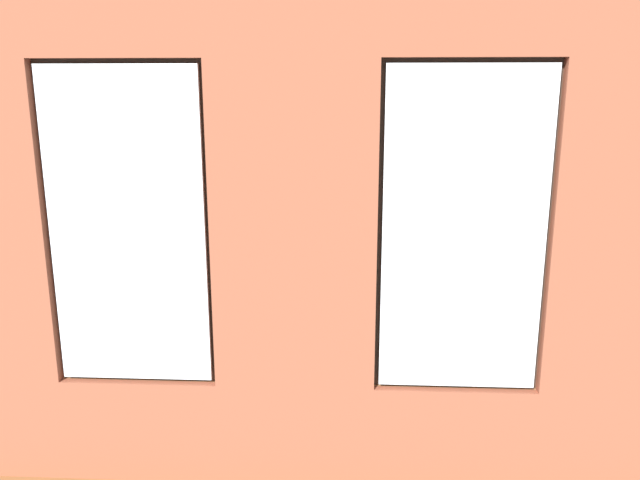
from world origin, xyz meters
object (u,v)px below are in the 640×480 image
remote_silver (361,292)px  potted_plant_between_couches (419,365)px  couch_by_window (238,388)px  couch_left (525,313)px  remote_black (330,295)px  potted_plant_corner_near_left (493,229)px  tv_flatscreen (80,256)px  coffee_table (330,301)px  cup_ceramic (339,295)px  media_console (85,313)px  papasan_chair (339,252)px  potted_plant_foreground_right (169,215)px  potted_plant_mid_room_small (366,280)px  potted_plant_corner_far_left (622,356)px  candle_jar (296,294)px

remote_silver → potted_plant_between_couches: 2.11m
couch_by_window → couch_left: (-2.68, -1.83, 0.00)m
remote_silver → remote_black: bearing=106.4°
couch_left → potted_plant_between_couches: couch_left is taller
couch_by_window → potted_plant_corner_near_left: bearing=-124.1°
tv_flatscreen → coffee_table: bearing=-176.9°
cup_ceramic → potted_plant_between_couches: bearing=109.8°
couch_left → potted_plant_between_couches: 2.21m
cup_ceramic → remote_black: (0.09, -0.11, -0.04)m
potted_plant_corner_near_left → potted_plant_between_couches: bearing=70.8°
potted_plant_between_couches → couch_by_window: bearing=2.0°
remote_silver → media_console: 3.01m
couch_by_window → potted_plant_corner_near_left: size_ratio=1.75×
papasan_chair → potted_plant_foreground_right: size_ratio=0.75×
papasan_chair → potted_plant_between_couches: size_ratio=1.42×
coffee_table → potted_plant_corner_near_left: size_ratio=1.12×
tv_flatscreen → potted_plant_mid_room_small: tv_flatscreen is taller
papasan_chair → potted_plant_between_couches: potted_plant_between_couches is taller
papasan_chair → potted_plant_corner_far_left: (-2.14, 3.88, 0.26)m
papasan_chair → potted_plant_between_couches: bearing=100.6°
potted_plant_foreground_right → potted_plant_between_couches: (-3.11, 4.06, -0.33)m
candle_jar → potted_plant_between_couches: (-1.11, 1.83, 0.07)m
potted_plant_foreground_right → potted_plant_corner_far_left: potted_plant_foreground_right is taller
potted_plant_mid_room_small → papasan_chair: bearing=-69.5°
cup_ceramic → potted_plant_foreground_right: size_ratio=0.07×
remote_silver → potted_plant_foreground_right: (2.70, -2.00, 0.43)m
coffee_table → media_console: bearing=3.2°
potted_plant_corner_far_left → potted_plant_mid_room_small: potted_plant_corner_far_left is taller
media_console → tv_flatscreen: tv_flatscreen is taller
couch_left → media_console: (4.70, -0.01, -0.10)m
couch_by_window → potted_plant_corner_near_left: potted_plant_corner_near_left is taller
couch_by_window → remote_black: (-0.65, -1.99, 0.10)m
media_console → potted_plant_corner_far_left: size_ratio=0.77×
potted_plant_mid_room_small → potted_plant_between_couches: bearing=97.2°
remote_black → remote_silver: same height
candle_jar → tv_flatscreen: 2.34m
coffee_table → potted_plant_foreground_right: size_ratio=0.80×
couch_left → potted_plant_corner_near_left: size_ratio=1.64×
coffee_table → potted_plant_foreground_right: potted_plant_foreground_right is taller
couch_by_window → papasan_chair: 3.85m
couch_by_window → coffee_table: couch_by_window is taller
potted_plant_corner_far_left → potted_plant_mid_room_small: bearing=-58.7°
cup_ceramic → tv_flatscreen: (2.75, 0.04, 0.40)m
candle_jar → couch_by_window: bearing=81.4°
couch_by_window → candle_jar: couch_by_window is taller
cup_ceramic → potted_plant_mid_room_small: bearing=-107.6°
cup_ceramic → candle_jar: 0.45m
couch_by_window → tv_flatscreen: tv_flatscreen is taller
potted_plant_corner_far_left → couch_left: bearing=-85.4°
potted_plant_corner_near_left → tv_flatscreen: bearing=25.8°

